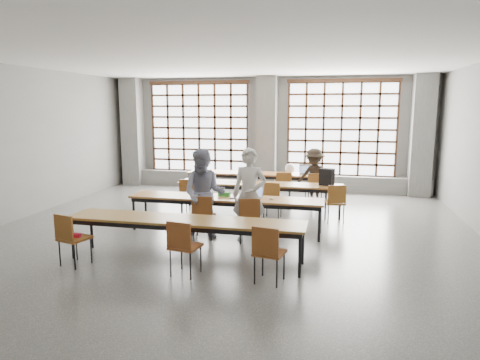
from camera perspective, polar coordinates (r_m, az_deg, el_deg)
name	(u,v)px	position (r m, az deg, el deg)	size (l,w,h in m)	color
floor	(224,237)	(8.57, -2.11, -7.67)	(11.00, 11.00, 0.00)	#484846
ceiling	(223,55)	(8.24, -2.26, 16.26)	(11.00, 11.00, 0.00)	silver
wall_back	(268,133)	(13.60, 3.76, 6.22)	(10.00, 10.00, 0.00)	#61615F
wall_front	(18,225)	(3.29, -27.50, -5.40)	(10.00, 10.00, 0.00)	#61615F
wall_left	(1,145)	(10.66, -29.24, 4.11)	(11.00, 11.00, 0.00)	#61615F
column_left	(133,132)	(14.72, -14.10, 6.21)	(0.60, 0.55, 3.50)	#5C5C59
column_mid	(267,134)	(13.32, 3.58, 6.16)	(0.60, 0.55, 3.50)	#5C5C59
column_right	(422,136)	(13.38, 23.07, 5.43)	(0.60, 0.55, 3.50)	#5C5C59
window_left	(199,128)	(14.04, -5.46, 6.92)	(3.32, 0.12, 3.00)	white
window_right	(341,129)	(13.35, 13.36, 6.57)	(3.32, 0.12, 3.00)	white
sill_ledge	(267,181)	(13.57, 3.56, -0.16)	(9.80, 0.35, 0.50)	#5C5C59
desk_row_a	(258,175)	(12.10, 2.36, 0.65)	(4.00, 0.70, 0.73)	brown
desk_row_b	(260,186)	(10.46, 2.65, -0.77)	(4.00, 0.70, 0.73)	brown
desk_row_c	(226,200)	(8.81, -1.93, -2.72)	(4.00, 0.70, 0.73)	brown
desk_row_d	(185,223)	(7.16, -7.33, -5.68)	(4.00, 0.70, 0.73)	brown
chair_back_left	(205,181)	(11.85, -4.75, -0.20)	(0.53, 0.53, 0.88)	brown
chair_back_mid	(283,185)	(11.39, 5.82, -0.61)	(0.49, 0.49, 0.88)	brown
chair_back_right	(314,186)	(11.33, 9.88, -0.76)	(0.52, 0.52, 0.88)	brown
chair_mid_left	(189,193)	(10.28, -6.80, -1.73)	(0.43, 0.43, 0.88)	brown
chair_mid_centre	(272,197)	(9.81, 4.28, -2.24)	(0.44, 0.45, 0.88)	brown
chair_mid_right	(336,200)	(9.71, 12.62, -2.56)	(0.50, 0.51, 0.88)	brown
chair_front_left	(203,213)	(8.33, -4.95, -4.38)	(0.48, 0.48, 0.88)	brown
chair_front_right	(249,215)	(8.11, 1.22, -4.73)	(0.51, 0.52, 0.88)	brown
chair_near_left	(70,234)	(7.43, -21.67, -6.76)	(0.51, 0.52, 0.88)	brown
chair_near_mid	(183,242)	(6.57, -7.63, -8.26)	(0.48, 0.48, 0.88)	maroon
chair_near_right	(268,249)	(6.26, 3.74, -9.11)	(0.49, 0.49, 0.88)	brown
student_male	(249,195)	(8.15, 1.26, -2.03)	(0.66, 0.43, 1.80)	silver
student_female	(204,194)	(8.37, -4.79, -1.88)	(0.86, 0.67, 1.76)	#1A2150
student_back	(314,177)	(11.42, 9.83, 0.41)	(0.97, 0.56, 1.50)	black
laptop_front	(254,194)	(8.76, 1.85, -1.94)	(0.44, 0.40, 0.26)	#BCBCC1
laptop_back	(306,172)	(12.03, 8.77, 1.10)	(0.39, 0.34, 0.26)	#B3B3B8
mouse	(271,199)	(8.59, 4.18, -2.49)	(0.10, 0.06, 0.04)	silver
green_box	(224,194)	(8.87, -2.12, -1.90)	(0.25, 0.09, 0.09)	#297B28
phone	(233,198)	(8.66, -0.95, -2.44)	(0.13, 0.06, 0.01)	black
paper_sheet_a	(236,182)	(10.61, -0.49, -0.24)	(0.30, 0.21, 0.00)	white
paper_sheet_b	(247,183)	(10.45, 0.98, -0.39)	(0.30, 0.21, 0.00)	silver
backpack	(327,177)	(10.31, 11.50, 0.40)	(0.32, 0.20, 0.40)	black
plastic_bag	(290,169)	(12.00, 6.64, 1.52)	(0.26, 0.21, 0.29)	white
red_pouch	(75,235)	(7.49, -21.20, -6.89)	(0.20, 0.08, 0.06)	#B31630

